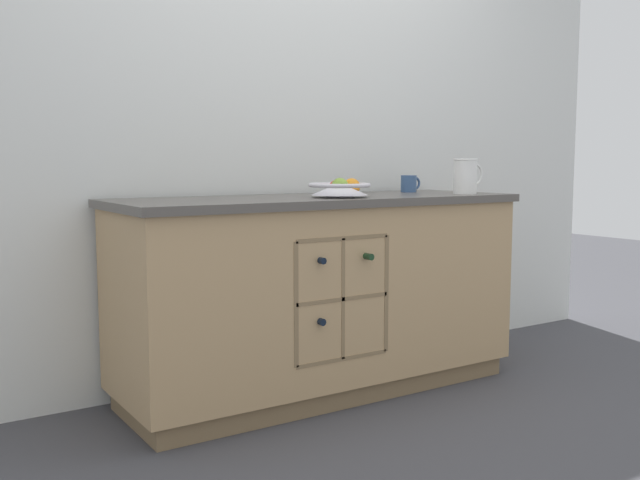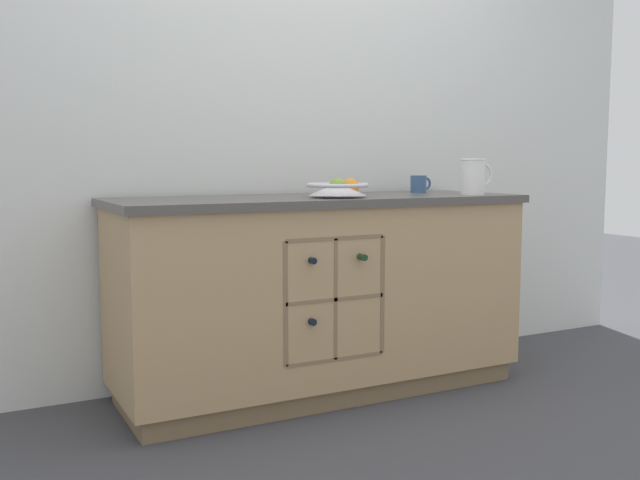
# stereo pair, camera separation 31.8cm
# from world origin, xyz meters

# --- Properties ---
(ground_plane) EXTENTS (14.00, 14.00, 0.00)m
(ground_plane) POSITION_xyz_m (0.00, 0.00, 0.00)
(ground_plane) COLOR #424247
(back_wall) EXTENTS (4.40, 0.06, 2.55)m
(back_wall) POSITION_xyz_m (0.00, 0.37, 1.27)
(back_wall) COLOR silver
(back_wall) RESTS_ON ground_plane
(kitchen_island) EXTENTS (1.86, 0.67, 0.89)m
(kitchen_island) POSITION_xyz_m (-0.00, -0.00, 0.45)
(kitchen_island) COLOR olive
(kitchen_island) RESTS_ON ground_plane
(fruit_bowl) EXTENTS (0.27, 0.27, 0.08)m
(fruit_bowl) POSITION_xyz_m (0.03, -0.11, 0.93)
(fruit_bowl) COLOR silver
(fruit_bowl) RESTS_ON kitchen_island
(white_pitcher) EXTENTS (0.17, 0.12, 0.17)m
(white_pitcher) POSITION_xyz_m (0.72, -0.17, 0.97)
(white_pitcher) COLOR white
(white_pitcher) RESTS_ON kitchen_island
(ceramic_mug) EXTENTS (0.12, 0.08, 0.09)m
(ceramic_mug) POSITION_xyz_m (0.63, 0.13, 0.93)
(ceramic_mug) COLOR #385684
(ceramic_mug) RESTS_ON kitchen_island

